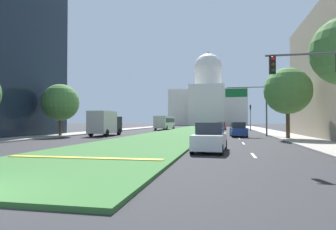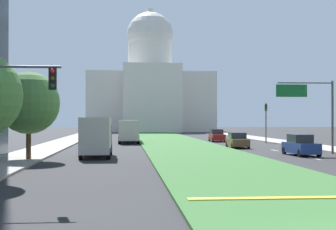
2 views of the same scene
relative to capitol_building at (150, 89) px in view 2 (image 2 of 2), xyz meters
name	(u,v)px [view 2 (image 2 of 2)]	position (x,y,z in m)	size (l,w,h in m)	color
ground_plane	(170,141)	(0.00, -59.15, -10.86)	(263.92, 263.92, 0.00)	#2B2B2D
grass_median	(174,143)	(0.00, -65.15, -10.79)	(8.94, 107.97, 0.14)	#386B33
median_curb_nose	(296,198)	(0.00, -111.77, -10.70)	(8.04, 0.50, 0.04)	gold
lane_dashes_right	(271,150)	(8.44, -79.86, -10.86)	(0.16, 65.26, 0.01)	silver
sidewalk_left	(55,145)	(-14.40, -71.15, -10.79)	(4.00, 107.97, 0.15)	#9E9991
sidewalk_right	(299,144)	(14.40, -71.15, -10.79)	(4.00, 107.97, 0.15)	#9E9991
capitol_building	(150,89)	(0.00, 0.00, 0.00)	(31.71, 23.38, 31.92)	silver
traffic_light_far_right	(266,117)	(11.90, -65.78, -7.55)	(0.28, 0.35, 5.20)	#515456
overhead_guide_sign	(312,102)	(10.19, -86.47, -6.23)	(5.26, 0.20, 6.50)	#515456
street_tree_left_mid	(29,103)	(-13.42, -91.95, -6.60)	(4.61, 4.61, 6.58)	#4C3823
sedan_midblock	(301,146)	(8.49, -88.40, -10.03)	(2.04, 4.47, 1.80)	navy
sedan_distant	(237,141)	(5.65, -76.81, -10.08)	(2.02, 4.29, 1.66)	brown
sedan_far_horizon	(217,136)	(6.25, -61.31, -10.06)	(1.97, 4.53, 1.72)	maroon
box_truck_delivery	(96,137)	(-8.62, -89.22, -9.19)	(2.40, 6.40, 3.20)	black
city_bus	(129,129)	(-5.90, -63.43, -9.09)	(2.62, 11.00, 2.95)	beige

